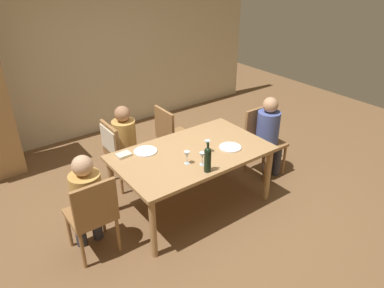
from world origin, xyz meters
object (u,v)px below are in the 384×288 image
(person_woman_host, at_px, (127,140))
(dinner_plate_guest_left, at_px, (230,147))
(wine_glass_near_right, at_px, (207,144))
(wine_glass_centre, at_px, (202,156))
(wine_glass_near_left, at_px, (187,155))
(dinner_plate_host, at_px, (145,151))
(wine_bottle_tall_green, at_px, (208,159))
(handbag, at_px, (196,151))
(chair_far_left, at_px, (116,147))
(chair_right_end, at_px, (262,136))
(person_man_bearded, at_px, (269,131))
(chair_far_right, at_px, (172,134))
(person_man_guest, at_px, (87,197))
(chair_left_end, at_px, (93,213))
(dining_table, at_px, (192,157))

(person_woman_host, bearing_deg, dinner_plate_guest_left, 35.74)
(wine_glass_near_right, bearing_deg, wine_glass_centre, -139.51)
(wine_glass_near_left, xyz_separation_m, dinner_plate_host, (-0.23, 0.50, -0.10))
(wine_bottle_tall_green, bearing_deg, person_woman_host, 100.84)
(handbag, bearing_deg, chair_far_left, 180.00)
(chair_right_end, relative_size, wine_glass_centre, 6.17)
(wine_glass_centre, distance_m, handbag, 1.65)
(wine_bottle_tall_green, distance_m, dinner_plate_host, 0.83)
(person_man_bearded, height_order, wine_bottle_tall_green, person_man_bearded)
(wine_bottle_tall_green, bearing_deg, dinner_plate_guest_left, 24.19)
(handbag, bearing_deg, chair_far_right, 180.00)
(wine_glass_centre, xyz_separation_m, wine_glass_near_right, (0.22, 0.19, 0.00))
(person_man_guest, xyz_separation_m, dinner_plate_guest_left, (1.70, -0.22, 0.11))
(chair_left_end, relative_size, person_man_bearded, 0.81)
(chair_far_left, relative_size, handbag, 3.29)
(wine_glass_centre, bearing_deg, person_man_bearded, 11.29)
(person_woman_host, xyz_separation_m, person_man_guest, (-0.90, -0.89, 0.01))
(wine_bottle_tall_green, xyz_separation_m, wine_glass_centre, (0.04, 0.14, -0.04))
(person_man_guest, xyz_separation_m, wine_glass_centre, (1.19, -0.32, 0.21))
(chair_far_left, bearing_deg, chair_right_end, 65.40)
(chair_right_end, height_order, dinner_plate_guest_left, chair_right_end)
(chair_left_end, height_order, chair_far_right, same)
(dinner_plate_host, relative_size, handbag, 0.97)
(chair_far_left, height_order, person_woman_host, person_woman_host)
(dining_table, bearing_deg, dinner_plate_host, 143.49)
(wine_glass_near_left, relative_size, dinner_plate_host, 0.55)
(wine_bottle_tall_green, bearing_deg, dining_table, 74.55)
(person_man_bearded, bearing_deg, dinner_plate_guest_left, 10.98)
(chair_right_end, height_order, person_woman_host, person_woman_host)
(person_woman_host, relative_size, person_man_guest, 0.99)
(chair_left_end, distance_m, handbag, 2.30)
(dinner_plate_host, bearing_deg, chair_far_left, 99.09)
(chair_left_end, relative_size, wine_glass_near_left, 6.17)
(chair_left_end, distance_m, wine_glass_centre, 1.26)
(person_man_bearded, height_order, wine_glass_centre, person_man_bearded)
(person_woman_host, bearing_deg, wine_glass_centre, 13.71)
(chair_far_right, relative_size, wine_bottle_tall_green, 2.71)
(chair_left_end, bearing_deg, wine_bottle_tall_green, -16.70)
(chair_right_end, xyz_separation_m, chair_far_right, (-0.96, 0.83, 0.00))
(chair_right_end, height_order, wine_glass_centre, chair_right_end)
(person_man_guest, height_order, wine_bottle_tall_green, person_man_guest)
(chair_right_end, distance_m, person_woman_host, 1.85)
(handbag, bearing_deg, dinner_plate_guest_left, -106.89)
(person_woman_host, distance_m, handbag, 1.25)
(person_man_bearded, relative_size, dinner_plate_host, 4.18)
(wine_glass_near_left, relative_size, wine_glass_near_right, 1.00)
(person_woman_host, xyz_separation_m, person_man_bearded, (1.66, -0.94, 0.01))
(person_man_bearded, distance_m, wine_bottle_tall_green, 1.48)
(chair_right_end, xyz_separation_m, handbag, (-0.52, 0.83, -0.42))
(person_man_guest, relative_size, wine_glass_near_left, 7.59)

